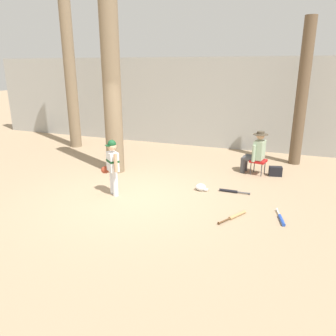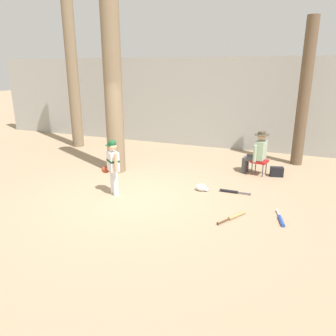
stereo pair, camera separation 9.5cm
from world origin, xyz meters
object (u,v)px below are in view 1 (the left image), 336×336
object	(u,v)px
batting_helmet_white	(201,187)
tree_behind_spectator	(301,100)
folding_stool	(258,161)
bat_black_composite	(231,191)
young_ballplayer	(112,164)
tree_near_player	(111,69)
tree_far_left	(69,57)
bat_wood_tan	(235,216)
handbag_beside_stool	(275,171)
bat_blue_youth	(281,219)
seated_spectator	(256,151)

from	to	relation	value
batting_helmet_white	tree_behind_spectator	bearing A→B (deg)	57.28
folding_stool	bat_black_composite	xyz separation A→B (m)	(-0.43, -1.65, -0.33)
young_ballplayer	tree_near_player	bearing A→B (deg)	117.89
tree_far_left	bat_wood_tan	xyz separation A→B (m)	(6.60, -3.92, -3.14)
tree_behind_spectator	handbag_beside_stool	world-z (taller)	tree_behind_spectator
bat_wood_tan	handbag_beside_stool	bearing A→B (deg)	79.06
bat_blue_youth	seated_spectator	bearing A→B (deg)	106.93
seated_spectator	bat_wood_tan	distance (m)	3.04
seated_spectator	bat_wood_tan	world-z (taller)	seated_spectator
young_ballplayer	batting_helmet_white	bearing A→B (deg)	28.11
tree_far_left	bat_black_composite	bearing A→B (deg)	-22.56
batting_helmet_white	bat_wood_tan	bearing A→B (deg)	-49.15
tree_behind_spectator	bat_blue_youth	distance (m)	4.65
young_ballplayer	batting_helmet_white	distance (m)	2.19
seated_spectator	tree_far_left	xyz separation A→B (m)	(-6.60, 0.94, 2.54)
folding_stool	handbag_beside_stool	xyz separation A→B (m)	(0.47, 0.01, -0.23)
tree_near_player	bat_wood_tan	world-z (taller)	tree_near_player
seated_spectator	handbag_beside_stool	bearing A→B (deg)	-0.92
folding_stool	tree_far_left	xyz separation A→B (m)	(-6.70, 0.96, 2.81)
tree_far_left	bat_wood_tan	distance (m)	8.29
handbag_beside_stool	bat_wood_tan	xyz separation A→B (m)	(-0.57, -2.97, -0.10)
tree_far_left	bat_black_composite	size ratio (longest dim) A/B	9.64
folding_stool	seated_spectator	size ratio (longest dim) A/B	0.39
folding_stool	bat_wood_tan	distance (m)	2.98
tree_behind_spectator	tree_far_left	distance (m)	7.76
tree_near_player	seated_spectator	distance (m)	4.46
young_ballplayer	bat_wood_tan	size ratio (longest dim) A/B	1.78
tree_far_left	batting_helmet_white	world-z (taller)	tree_far_left
tree_near_player	seated_spectator	world-z (taller)	tree_near_player
tree_near_player	batting_helmet_white	size ratio (longest dim) A/B	21.48
young_ballplayer	handbag_beside_stool	distance (m)	4.46
handbag_beside_stool	tree_near_player	bearing A→B (deg)	-164.66
handbag_beside_stool	tree_far_left	distance (m)	7.85
tree_near_player	batting_helmet_white	distance (m)	3.87
bat_blue_youth	bat_wood_tan	world-z (taller)	same
bat_blue_youth	batting_helmet_white	world-z (taller)	batting_helmet_white
tree_near_player	handbag_beside_stool	distance (m)	5.18
tree_near_player	seated_spectator	bearing A→B (deg)	17.67
tree_near_player	bat_blue_youth	size ratio (longest dim) A/B	9.19
tree_near_player	folding_stool	xyz separation A→B (m)	(3.81, 1.16, -2.44)
bat_black_composite	batting_helmet_white	xyz separation A→B (m)	(-0.71, -0.11, 0.04)
young_ballplayer	bat_wood_tan	bearing A→B (deg)	-4.32
batting_helmet_white	seated_spectator	bearing A→B (deg)	59.60
seated_spectator	bat_blue_youth	distance (m)	2.98
young_ballplayer	bat_black_composite	distance (m)	2.86
tree_near_player	tree_behind_spectator	world-z (taller)	tree_near_player
folding_stool	seated_spectator	xyz separation A→B (m)	(-0.10, 0.02, 0.28)
young_ballplayer	handbag_beside_stool	world-z (taller)	young_ballplayer
folding_stool	batting_helmet_white	xyz separation A→B (m)	(-1.14, -1.76, -0.29)
young_ballplayer	folding_stool	xyz separation A→B (m)	(2.98, 2.74, -0.38)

